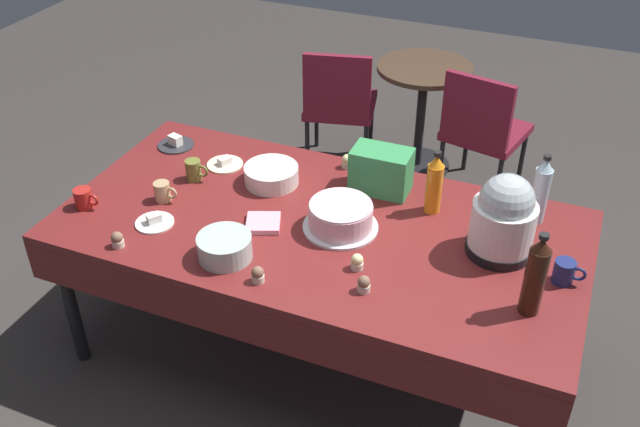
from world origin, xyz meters
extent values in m
plane|color=#383330|center=(0.00, 0.00, 0.00)|extent=(9.00, 9.00, 0.00)
cube|color=maroon|center=(0.00, 0.00, 0.73)|extent=(2.20, 1.10, 0.04)
cylinder|color=black|center=(-1.02, -0.47, 0.35)|extent=(0.06, 0.06, 0.71)
cylinder|color=black|center=(-1.02, 0.47, 0.35)|extent=(0.06, 0.06, 0.71)
cylinder|color=black|center=(1.02, 0.47, 0.35)|extent=(0.06, 0.06, 0.71)
cube|color=maroon|center=(0.00, -0.55, 0.62)|extent=(2.20, 0.01, 0.18)
cube|color=maroon|center=(0.00, 0.55, 0.62)|extent=(2.20, 0.01, 0.18)
cylinder|color=silver|center=(0.09, 0.00, 0.76)|extent=(0.32, 0.32, 0.01)
cylinder|color=beige|center=(0.09, 0.00, 0.81)|extent=(0.27, 0.27, 0.10)
cylinder|color=silver|center=(0.09, 0.00, 0.87)|extent=(0.26, 0.26, 0.01)
cylinder|color=black|center=(0.73, 0.09, 0.77)|extent=(0.26, 0.26, 0.04)
cylinder|color=white|center=(0.73, 0.09, 0.88)|extent=(0.25, 0.25, 0.19)
sphere|color=#B2BCC1|center=(0.73, 0.09, 0.99)|extent=(0.21, 0.21, 0.21)
cylinder|color=#B2C6BC|center=(-0.26, -0.35, 0.80)|extent=(0.22, 0.22, 0.10)
cylinder|color=silver|center=(-0.33, 0.21, 0.79)|extent=(0.25, 0.25, 0.08)
cylinder|color=#2D2D33|center=(-0.91, 0.34, 0.75)|extent=(0.18, 0.18, 0.01)
cube|color=white|center=(-0.91, 0.34, 0.78)|extent=(0.07, 0.06, 0.05)
cylinder|color=beige|center=(-0.60, 0.27, 0.75)|extent=(0.17, 0.17, 0.01)
cube|color=white|center=(-0.60, 0.27, 0.77)|extent=(0.07, 0.07, 0.03)
cylinder|color=#E07266|center=(0.66, 0.39, 0.75)|extent=(0.17, 0.17, 0.01)
cube|color=brown|center=(0.66, 0.39, 0.78)|extent=(0.06, 0.05, 0.05)
cylinder|color=white|center=(-0.64, -0.27, 0.75)|extent=(0.16, 0.16, 0.01)
cube|color=white|center=(-0.64, -0.27, 0.78)|extent=(0.07, 0.07, 0.04)
cylinder|color=beige|center=(0.31, -0.34, 0.77)|extent=(0.05, 0.05, 0.03)
sphere|color=brown|center=(0.31, -0.34, 0.79)|extent=(0.05, 0.05, 0.05)
cylinder|color=beige|center=(-0.06, 0.47, 0.77)|extent=(0.05, 0.05, 0.03)
sphere|color=beige|center=(-0.06, 0.47, 0.79)|extent=(0.05, 0.05, 0.05)
cylinder|color=beige|center=(0.25, -0.22, 0.77)|extent=(0.05, 0.05, 0.03)
sphere|color=beige|center=(0.25, -0.22, 0.79)|extent=(0.05, 0.05, 0.05)
cylinder|color=beige|center=(-0.07, -0.44, 0.77)|extent=(0.05, 0.05, 0.03)
sphere|color=brown|center=(-0.07, -0.44, 0.79)|extent=(0.05, 0.05, 0.05)
cylinder|color=beige|center=(-0.69, -0.46, 0.77)|extent=(0.05, 0.05, 0.03)
sphere|color=brown|center=(-0.69, -0.46, 0.79)|extent=(0.05, 0.05, 0.05)
cylinder|color=silver|center=(0.83, 0.37, 0.87)|extent=(0.07, 0.07, 0.25)
cone|color=silver|center=(0.83, 0.37, 1.02)|extent=(0.06, 0.06, 0.05)
cylinder|color=black|center=(0.83, 0.37, 1.06)|extent=(0.03, 0.03, 0.02)
cylinder|color=#33190F|center=(0.90, -0.21, 0.89)|extent=(0.08, 0.08, 0.27)
cone|color=#33190F|center=(0.90, -0.21, 1.05)|extent=(0.07, 0.07, 0.05)
cylinder|color=black|center=(0.90, -0.21, 1.08)|extent=(0.03, 0.03, 0.02)
cylinder|color=orange|center=(0.41, 0.27, 0.86)|extent=(0.07, 0.07, 0.22)
cone|color=orange|center=(0.41, 0.27, 1.00)|extent=(0.06, 0.06, 0.05)
cylinder|color=black|center=(0.41, 0.27, 1.03)|extent=(0.03, 0.03, 0.02)
cylinder|color=#B2231E|center=(-0.99, -0.27, 0.79)|extent=(0.08, 0.08, 0.09)
torus|color=#B2231E|center=(-0.94, -0.27, 0.80)|extent=(0.06, 0.01, 0.06)
cylinder|color=tan|center=(-0.71, -0.10, 0.79)|extent=(0.07, 0.07, 0.09)
torus|color=tan|center=(-0.66, -0.10, 0.80)|extent=(0.06, 0.01, 0.06)
cylinder|color=olive|center=(-0.67, 0.10, 0.80)|extent=(0.07, 0.07, 0.10)
torus|color=olive|center=(-0.62, 0.10, 0.80)|extent=(0.06, 0.01, 0.06)
cylinder|color=navy|center=(0.99, 0.00, 0.80)|extent=(0.08, 0.08, 0.09)
torus|color=navy|center=(1.04, 0.00, 0.80)|extent=(0.06, 0.01, 0.06)
cube|color=#338C4C|center=(0.15, 0.35, 0.85)|extent=(0.26, 0.16, 0.20)
cube|color=pink|center=(-0.21, -0.10, 0.76)|extent=(0.18, 0.18, 0.02)
cube|color=maroon|center=(-0.55, 1.69, 0.42)|extent=(0.53, 0.53, 0.05)
cube|color=maroon|center=(-0.50, 1.49, 0.65)|extent=(0.42, 0.14, 0.40)
cylinder|color=black|center=(-0.41, 1.91, 0.20)|extent=(0.04, 0.04, 0.40)
cylinder|color=black|center=(-0.78, 1.83, 0.20)|extent=(0.04, 0.04, 0.40)
cylinder|color=black|center=(-0.32, 1.54, 0.20)|extent=(0.04, 0.04, 0.40)
cylinder|color=black|center=(-0.69, 1.46, 0.20)|extent=(0.04, 0.04, 0.40)
cube|color=maroon|center=(0.40, 1.69, 0.42)|extent=(0.52, 0.52, 0.05)
cube|color=maroon|center=(0.36, 1.49, 0.65)|extent=(0.42, 0.13, 0.40)
cylinder|color=black|center=(0.63, 1.83, 0.20)|extent=(0.04, 0.04, 0.40)
cylinder|color=black|center=(0.25, 1.91, 0.20)|extent=(0.04, 0.04, 0.40)
cylinder|color=black|center=(0.55, 1.46, 0.20)|extent=(0.04, 0.04, 0.40)
cylinder|color=black|center=(0.17, 1.54, 0.20)|extent=(0.04, 0.04, 0.40)
cylinder|color=#473323|center=(-0.05, 1.84, 0.70)|extent=(0.60, 0.60, 0.03)
cylinder|color=black|center=(-0.05, 1.84, 0.35)|extent=(0.06, 0.06, 0.67)
cylinder|color=black|center=(-0.05, 1.84, 0.01)|extent=(0.44, 0.44, 0.02)
camera|label=1|loc=(0.93, -2.25, 2.50)|focal=40.03mm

